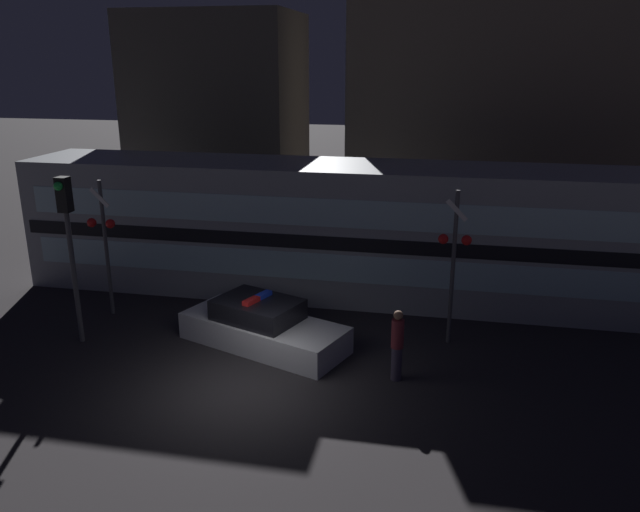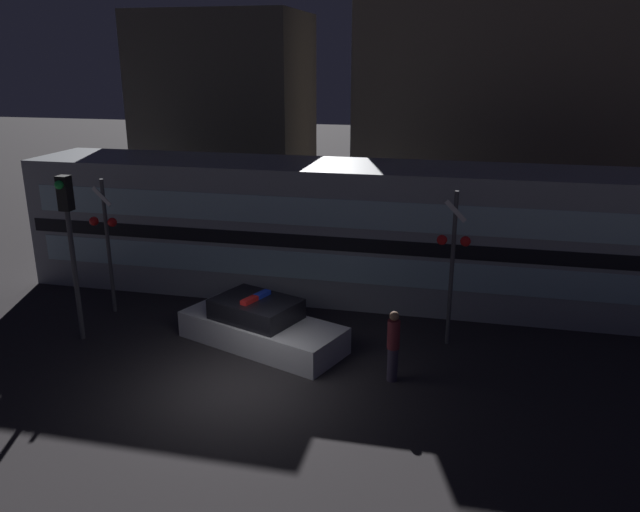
{
  "view_description": "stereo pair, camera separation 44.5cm",
  "coord_description": "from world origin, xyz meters",
  "px_view_note": "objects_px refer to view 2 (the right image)",
  "views": [
    {
      "loc": [
        4.28,
        -12.2,
        7.33
      ],
      "look_at": [
        0.85,
        4.58,
        1.89
      ],
      "focal_mm": 35.0,
      "sensor_mm": 36.0,
      "label": 1
    },
    {
      "loc": [
        4.72,
        -12.1,
        7.33
      ],
      "look_at": [
        0.85,
        4.58,
        1.89
      ],
      "focal_mm": 35.0,
      "sensor_mm": 36.0,
      "label": 2
    }
  ],
  "objects_px": {
    "police_car": "(261,326)",
    "crossing_signal_near": "(453,256)",
    "train": "(369,232)",
    "pedestrian": "(393,345)",
    "traffic_light_corner": "(69,227)"
  },
  "relations": [
    {
      "from": "traffic_light_corner",
      "to": "pedestrian",
      "type": "bearing_deg",
      "value": -2.66
    },
    {
      "from": "train",
      "to": "traffic_light_corner",
      "type": "xyz_separation_m",
      "value": [
        -7.07,
        -5.14,
        1.07
      ]
    },
    {
      "from": "police_car",
      "to": "crossing_signal_near",
      "type": "xyz_separation_m",
      "value": [
        4.87,
        1.11,
        1.97
      ]
    },
    {
      "from": "police_car",
      "to": "crossing_signal_near",
      "type": "height_order",
      "value": "crossing_signal_near"
    },
    {
      "from": "police_car",
      "to": "pedestrian",
      "type": "xyz_separation_m",
      "value": [
        3.66,
        -1.18,
        0.4
      ]
    },
    {
      "from": "pedestrian",
      "to": "crossing_signal_near",
      "type": "xyz_separation_m",
      "value": [
        1.21,
        2.3,
        1.57
      ]
    },
    {
      "from": "train",
      "to": "police_car",
      "type": "distance_m",
      "value": 5.13
    },
    {
      "from": "police_car",
      "to": "crossing_signal_near",
      "type": "distance_m",
      "value": 5.37
    },
    {
      "from": "train",
      "to": "police_car",
      "type": "bearing_deg",
      "value": -116.77
    },
    {
      "from": "pedestrian",
      "to": "traffic_light_corner",
      "type": "xyz_separation_m",
      "value": [
        -8.53,
        0.4,
        2.26
      ]
    },
    {
      "from": "traffic_light_corner",
      "to": "police_car",
      "type": "bearing_deg",
      "value": 9.15
    },
    {
      "from": "pedestrian",
      "to": "train",
      "type": "bearing_deg",
      "value": 104.82
    },
    {
      "from": "crossing_signal_near",
      "to": "pedestrian",
      "type": "bearing_deg",
      "value": -117.73
    },
    {
      "from": "train",
      "to": "crossing_signal_near",
      "type": "height_order",
      "value": "train"
    },
    {
      "from": "police_car",
      "to": "traffic_light_corner",
      "type": "distance_m",
      "value": 5.61
    }
  ]
}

